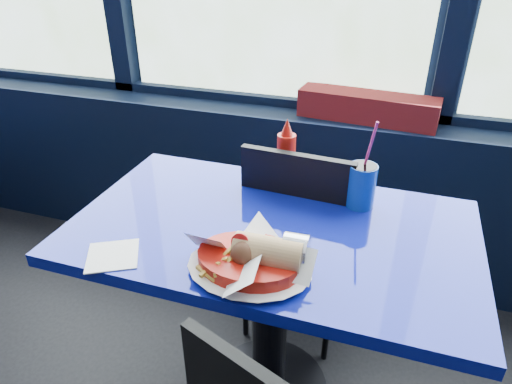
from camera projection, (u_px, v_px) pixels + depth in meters
name	position (u px, v px, depth m)	size (l,w,h in m)	color
window_sill	(263.00, 183.00, 2.35)	(5.00, 0.26, 0.80)	black
near_table	(271.00, 273.00, 1.46)	(1.20, 0.70, 0.75)	black
chair_near_back	(298.00, 233.00, 1.75)	(0.43, 0.44, 0.90)	black
planter_box	(367.00, 107.00, 1.99)	(0.60, 0.15, 0.12)	maroon
food_basket	(252.00, 259.00, 1.17)	(0.36, 0.36, 0.11)	#B3150B
ketchup_bottle	(286.00, 155.00, 1.56)	(0.06, 0.06, 0.24)	#B3150B
soda_cup	(362.00, 185.00, 1.44)	(0.09, 0.09, 0.30)	#0D3998
napkin	(113.00, 256.00, 1.24)	(0.13, 0.13, 0.00)	white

